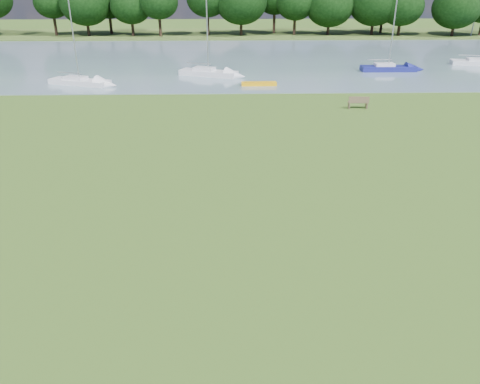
{
  "coord_description": "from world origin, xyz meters",
  "views": [
    {
      "loc": [
        1.07,
        -19.19,
        9.15
      ],
      "look_at": [
        1.57,
        -2.0,
        1.36
      ],
      "focal_mm": 35.0,
      "sensor_mm": 36.0,
      "label": 1
    }
  ],
  "objects_px": {
    "sailboat_2": "(208,71)",
    "sailboat_3": "(388,66)",
    "riverbank_bench": "(358,102)",
    "kayak": "(259,84)",
    "sailboat_5": "(79,80)"
  },
  "relations": [
    {
      "from": "sailboat_2",
      "to": "sailboat_3",
      "type": "bearing_deg",
      "value": 28.92
    },
    {
      "from": "riverbank_bench",
      "to": "kayak",
      "type": "bearing_deg",
      "value": 132.12
    },
    {
      "from": "sailboat_2",
      "to": "sailboat_5",
      "type": "relative_size",
      "value": 1.11
    },
    {
      "from": "riverbank_bench",
      "to": "sailboat_3",
      "type": "relative_size",
      "value": 0.17
    },
    {
      "from": "kayak",
      "to": "sailboat_5",
      "type": "bearing_deg",
      "value": 175.24
    },
    {
      "from": "riverbank_bench",
      "to": "sailboat_2",
      "type": "height_order",
      "value": "sailboat_2"
    },
    {
      "from": "sailboat_2",
      "to": "kayak",
      "type": "bearing_deg",
      "value": -23.04
    },
    {
      "from": "sailboat_2",
      "to": "sailboat_3",
      "type": "height_order",
      "value": "sailboat_3"
    },
    {
      "from": "sailboat_2",
      "to": "sailboat_3",
      "type": "distance_m",
      "value": 19.79
    },
    {
      "from": "riverbank_bench",
      "to": "sailboat_5",
      "type": "height_order",
      "value": "sailboat_5"
    },
    {
      "from": "kayak",
      "to": "sailboat_3",
      "type": "distance_m",
      "value": 16.37
    },
    {
      "from": "riverbank_bench",
      "to": "sailboat_2",
      "type": "bearing_deg",
      "value": 134.13
    },
    {
      "from": "sailboat_2",
      "to": "sailboat_5",
      "type": "distance_m",
      "value": 12.86
    },
    {
      "from": "sailboat_3",
      "to": "kayak",
      "type": "bearing_deg",
      "value": -152.71
    },
    {
      "from": "riverbank_bench",
      "to": "kayak",
      "type": "relative_size",
      "value": 0.48
    }
  ]
}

